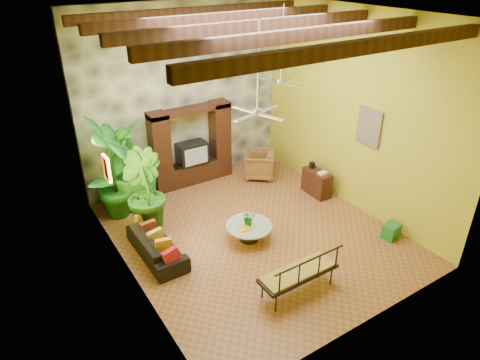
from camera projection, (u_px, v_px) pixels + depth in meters
ground at (252, 232)px, 10.41m from camera, size 7.00×7.00×0.00m
ceiling at (256, 13)px, 8.07m from camera, size 6.00×7.00×0.02m
back_wall at (183, 96)px, 11.84m from camera, size 6.00×0.02×5.00m
left_wall at (118, 170)px, 7.81m from camera, size 0.02×7.00×5.00m
right_wall at (353, 112)px, 10.67m from camera, size 0.02×7.00×5.00m
stone_accent_wall at (184, 97)px, 11.80m from camera, size 5.98×0.10×4.98m
ceiling_beams at (256, 26)px, 8.17m from camera, size 5.95×5.36×0.22m
entertainment_center at (192, 151)px, 12.29m from camera, size 2.40×0.55×2.30m
ceiling_fan_front at (258, 102)px, 8.42m from camera, size 1.28×1.28×1.86m
ceiling_fan_back at (281, 73)px, 10.47m from camera, size 1.28×1.28×1.86m
wall_art_mask at (107, 168)px, 8.76m from camera, size 0.06×0.32×0.55m
wall_art_painting at (369, 127)px, 10.29m from camera, size 0.06×0.70×0.90m
sofa at (157, 245)px, 9.48m from camera, size 0.75×1.89×0.55m
wicker_armchair at (259, 165)px, 12.80m from camera, size 1.22×1.21×0.80m
tall_plant_a at (112, 169)px, 10.41m from camera, size 1.54×1.72×2.72m
tall_plant_b at (143, 192)px, 10.06m from camera, size 1.19×1.33×2.04m
tall_plant_c at (131, 164)px, 11.01m from camera, size 1.82×1.82×2.39m
coffee_table at (249, 230)px, 10.03m from camera, size 1.09×1.09×0.40m
centerpiece_plant at (249, 218)px, 9.89m from camera, size 0.35×0.31×0.34m
yellow_tray at (244, 229)px, 9.79m from camera, size 0.30×0.23×0.03m
iron_bench at (301, 272)px, 8.29m from camera, size 1.65×0.60×0.57m
side_console at (317, 183)px, 11.91m from camera, size 0.43×0.90×0.70m
green_bin at (391, 231)px, 10.13m from camera, size 0.46×0.38×0.35m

